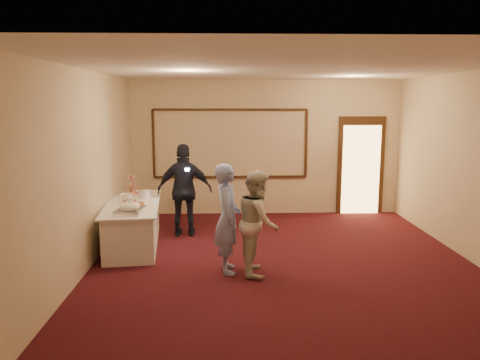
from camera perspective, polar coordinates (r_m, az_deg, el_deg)
name	(u,v)px	position (r m, az deg, el deg)	size (l,w,h in m)	color
floor	(285,266)	(7.42, 5.45, -10.39)	(7.00, 7.00, 0.00)	black
room_walls	(287,136)	(7.00, 5.71, 5.40)	(6.04, 7.04, 3.02)	beige
wall_molding	(230,144)	(10.43, -1.20, 4.46)	(3.45, 0.04, 1.55)	#371E10
doorway	(361,166)	(10.91, 14.50, 1.64)	(1.05, 0.07, 2.20)	#371E10
buffet_table	(133,224)	(8.51, -12.87, -5.24)	(1.15, 2.43, 0.77)	white
pavlova_tray	(130,208)	(7.64, -13.28, -3.33)	(0.43, 0.59, 0.20)	#B9BAC0
cupcake_stand	(131,186)	(9.27, -13.12, -0.72)	(0.27, 0.27, 0.40)	#D64D61
plate_stack_a	(126,198)	(8.42, -13.68, -2.18)	(0.20, 0.20, 0.16)	white
plate_stack_b	(146,194)	(8.75, -11.44, -1.72)	(0.18, 0.18, 0.15)	white
tart	(138,204)	(8.17, -12.37, -2.90)	(0.26, 0.26, 0.05)	white
man	(227,218)	(6.94, -1.54, -4.69)	(0.60, 0.39, 1.64)	#8AA1E6
woman	(258,222)	(6.91, 2.20, -5.14)	(0.75, 0.59, 1.55)	beige
guest	(185,190)	(8.86, -6.75, -1.25)	(1.03, 0.43, 1.75)	black
camera_flash	(187,170)	(8.64, -6.46, 1.28)	(0.07, 0.04, 0.05)	white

